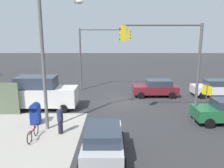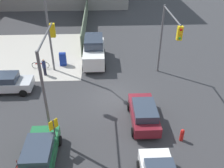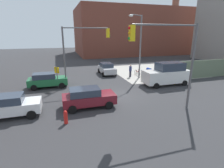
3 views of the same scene
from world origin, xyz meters
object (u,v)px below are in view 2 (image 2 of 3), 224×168
at_px(coupe_green, 40,153).
at_px(hatchback_maroon, 144,113).
at_px(bicycle_at_crosswalk, 20,163).
at_px(street_lamp_corner, 50,25).
at_px(pedestrian_crossing, 44,67).
at_px(fire_hydrant, 182,135).
at_px(van_white_delivery, 94,51).
at_px(sedan_silver, 8,83).
at_px(bicycle_leaning_on_fence, 41,65).
at_px(mailbox_blue, 63,58).
at_px(traffic_signal_nw_corner, 48,64).
at_px(traffic_signal_se_corner, 168,34).

bearing_deg(coupe_green, hatchback_maroon, -62.95).
bearing_deg(bicycle_at_crosswalk, street_lamp_corner, -1.97).
bearing_deg(pedestrian_crossing, fire_hydrant, 104.43).
distance_m(hatchback_maroon, bicycle_at_crosswalk, 8.75).
bearing_deg(van_white_delivery, sedan_silver, 125.59).
relative_size(street_lamp_corner, fire_hydrant, 8.51).
distance_m(street_lamp_corner, bicycle_leaning_on_fence, 4.69).
bearing_deg(mailbox_blue, bicycle_at_crosswalk, 175.60).
relative_size(traffic_signal_nw_corner, street_lamp_corner, 0.81).
xyz_separation_m(coupe_green, bicycle_at_crosswalk, (-0.29, 1.21, -0.50)).
bearing_deg(van_white_delivery, traffic_signal_nw_corner, 163.75).
bearing_deg(traffic_signal_se_corner, van_white_delivery, 55.53).
xyz_separation_m(traffic_signal_se_corner, van_white_delivery, (4.33, 6.30, -3.34)).
xyz_separation_m(mailbox_blue, van_white_delivery, (0.58, -3.20, 0.52)).
bearing_deg(bicycle_at_crosswalk, traffic_signal_nw_corner, -19.16).
bearing_deg(sedan_silver, coupe_green, -151.92).
distance_m(mailbox_blue, hatchback_maroon, 11.58).
bearing_deg(fire_hydrant, mailbox_blue, 39.40).
height_order(sedan_silver, bicycle_at_crosswalk, sedan_silver).
distance_m(sedan_silver, bicycle_at_crosswalk, 8.93).
distance_m(traffic_signal_se_corner, coupe_green, 13.46).
bearing_deg(mailbox_blue, hatchback_maroon, -143.35).
bearing_deg(traffic_signal_se_corner, bicycle_at_crosswalk, 131.39).
relative_size(street_lamp_corner, mailbox_blue, 5.59).
relative_size(street_lamp_corner, coupe_green, 1.93).
relative_size(van_white_delivery, bicycle_leaning_on_fence, 3.09).
xyz_separation_m(traffic_signal_se_corner, sedan_silver, (-0.90, 13.60, -3.78)).
distance_m(coupe_green, bicycle_leaning_on_fence, 12.36).
distance_m(coupe_green, pedestrian_crossing, 10.85).
distance_m(traffic_signal_nw_corner, pedestrian_crossing, 7.92).
height_order(hatchback_maroon, bicycle_at_crosswalk, hatchback_maroon).
bearing_deg(pedestrian_crossing, van_white_delivery, 173.86).
height_order(hatchback_maroon, van_white_delivery, van_white_delivery).
relative_size(mailbox_blue, coupe_green, 0.34).
distance_m(traffic_signal_se_corner, bicycle_at_crosswalk, 14.64).
bearing_deg(fire_hydrant, van_white_delivery, 27.00).
bearing_deg(sedan_silver, bicycle_leaning_on_fence, -25.18).
xyz_separation_m(bicycle_leaning_on_fence, bicycle_at_crosswalk, (-12.40, -1.20, 0.00)).
distance_m(van_white_delivery, bicycle_leaning_on_fence, 5.60).
bearing_deg(hatchback_maroon, bicycle_at_crosswalk, 115.14).
bearing_deg(hatchback_maroon, van_white_delivery, 20.62).
bearing_deg(van_white_delivery, bicycle_leaning_on_fence, 102.31).
relative_size(fire_hydrant, hatchback_maroon, 0.22).
xyz_separation_m(street_lamp_corner, coupe_green, (-11.41, -0.80, -3.86)).
relative_size(traffic_signal_se_corner, coupe_green, 1.57).
distance_m(hatchback_maroon, van_white_delivery, 10.55).
bearing_deg(bicycle_leaning_on_fence, fire_hydrant, -132.93).
relative_size(traffic_signal_nw_corner, traffic_signal_se_corner, 1.00).
xyz_separation_m(fire_hydrant, pedestrian_crossing, (9.20, 10.70, 0.40)).
distance_m(traffic_signal_se_corner, fire_hydrant, 8.53).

